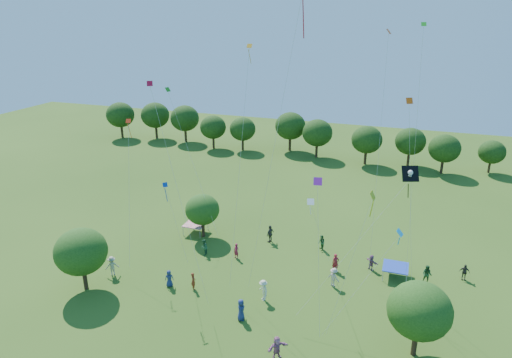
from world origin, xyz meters
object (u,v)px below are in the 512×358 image
Objects in this scene: near_tree_east at (419,311)px; pirate_kite at (408,176)px; tent_blue at (396,267)px; near_tree_west at (81,252)px; red_high_kite at (292,49)px; near_tree_north at (202,210)px; tent_red_stripe at (195,224)px.

near_tree_east is 9.29m from pirate_kite.
pirate_kite is (0.06, -5.11, 10.43)m from tent_blue.
red_high_kite is (17.26, 2.33, 16.70)m from near_tree_west.
near_tree_north is (5.45, 12.16, -0.50)m from near_tree_west.
pirate_kite reaches higher than tent_blue.
near_tree_east reaches higher than near_tree_north.
pirate_kite reaches higher than tent_red_stripe.
near_tree_west is at bearing -167.63° from pirate_kite.
tent_blue is at bearing 22.90° from near_tree_west.
pirate_kite is (25.25, 5.53, 7.84)m from near_tree_west.
pirate_kite is (-1.74, 4.72, 7.81)m from near_tree_east.
near_tree_east is 19.36m from red_high_kite.
tent_blue is (20.91, -2.04, 0.00)m from tent_red_stripe.
tent_red_stripe is (-1.17, 0.53, -2.10)m from near_tree_north.
pirate_kite is 12.35m from red_high_kite.
tent_red_stripe and tent_blue have the same top height.
near_tree_east is 0.24× the size of red_high_kite.
near_tree_east is 10.33m from tent_blue.
tent_red_stripe is at bearing 161.17° from pirate_kite.
near_tree_north is 24.35m from near_tree_east.
tent_red_stripe is at bearing 174.43° from tent_blue.
near_tree_north reaches higher than tent_blue.
near_tree_north is 0.44× the size of pirate_kite.
tent_blue is (25.19, 10.64, -2.60)m from near_tree_west.
pirate_kite reaches higher than near_tree_west.
near_tree_west is 13.64m from tent_red_stripe.
near_tree_north is 2.16× the size of tent_red_stripe.
near_tree_west is 27.01m from pirate_kite.
tent_red_stripe is at bearing 141.41° from red_high_kite.
near_tree_west is 0.52× the size of pirate_kite.
near_tree_east is at bearing -69.72° from pirate_kite.
tent_blue is 0.09× the size of red_high_kite.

